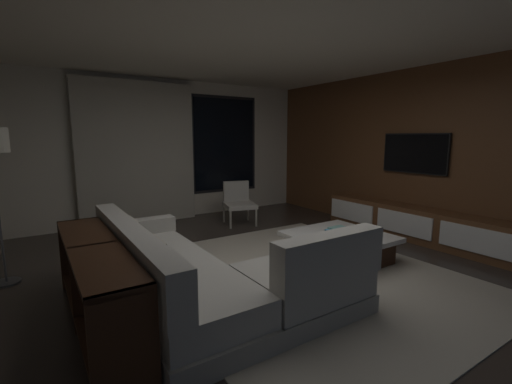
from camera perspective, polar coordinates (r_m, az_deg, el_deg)
name	(u,v)px	position (r m, az deg, el deg)	size (l,w,h in m)	color
floor	(274,280)	(4.07, 3.00, -14.26)	(9.20, 9.20, 0.00)	#332B26
back_wall_with_window	(162,151)	(6.97, -15.26, 6.57)	(6.60, 0.30, 2.70)	beige
media_wall	(433,154)	(6.08, 27.22, 5.62)	(0.12, 7.80, 2.70)	brown
ceiling	(276,29)	(3.89, 3.37, 25.30)	(8.20, 8.20, 0.00)	beige
area_rug	(303,276)	(4.20, 7.80, -13.49)	(3.20, 3.80, 0.01)	#ADA391
sectional_couch	(203,277)	(3.43, -8.68, -13.69)	(1.98, 2.50, 0.82)	gray
coffee_table	(339,247)	(4.70, 13.49, -8.82)	(1.16, 1.16, 0.36)	#351D10
book_stack_on_coffee_table	(337,229)	(4.77, 13.29, -6.03)	(0.29, 0.19, 0.06)	#4DA5D3
accent_chair_near_window	(238,200)	(6.47, -2.94, -1.40)	(0.66, 0.68, 0.78)	#B2ADA0
media_console	(414,224)	(6.01, 24.65, -4.83)	(0.46, 3.10, 0.52)	brown
mounted_tv	(415,153)	(6.12, 24.68, 5.81)	(0.05, 1.10, 0.64)	black
console_table_behind_couch	(96,281)	(3.27, -24.85, -13.23)	(0.40, 2.10, 0.74)	#351D10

